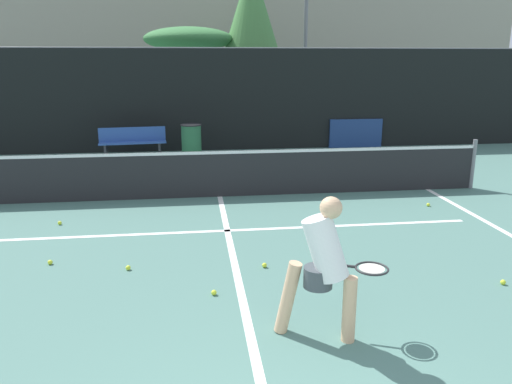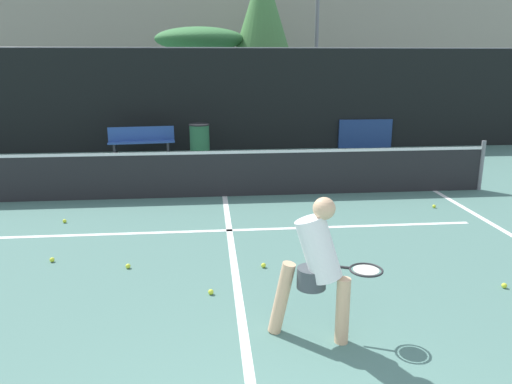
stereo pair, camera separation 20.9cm
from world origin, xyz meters
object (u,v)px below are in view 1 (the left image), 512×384
courtside_bench (133,141)px  trash_bin (191,141)px  player_practicing (324,263)px  parked_car (336,119)px

courtside_bench → trash_bin: (1.66, -0.24, 0.01)m
player_practicing → parked_car: size_ratio=0.32×
courtside_bench → parked_car: parked_car is taller
trash_bin → parked_car: size_ratio=0.21×
courtside_bench → trash_bin: trash_bin is taller
player_practicing → trash_bin: 9.81m
player_practicing → courtside_bench: (-2.92, 9.97, -0.33)m
courtside_bench → trash_bin: size_ratio=1.96×
courtside_bench → parked_car: size_ratio=0.40×
trash_bin → parked_car: (5.20, 3.33, 0.15)m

